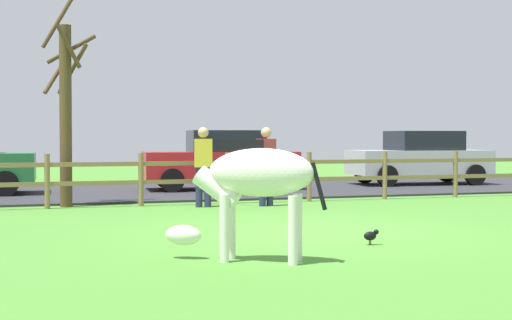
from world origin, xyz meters
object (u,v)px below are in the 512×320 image
Objects in this scene: crow_on_grass at (371,235)px; parked_car_silver at (420,157)px; bare_tree at (66,105)px; zebra at (254,182)px; visitor_right_of_tree at (266,163)px; visitor_left_of_tree at (203,163)px; parked_car_red at (221,159)px.

parked_car_silver is at bearing 56.69° from crow_on_grass.
bare_tree is at bearing 115.46° from crow_on_grass.
visitor_right_of_tree is (2.49, 6.71, -0.02)m from zebra.
visitor_right_of_tree is (1.30, -0.18, 0.00)m from visitor_left_of_tree.
crow_on_grass is 6.17m from visitor_left_of_tree.
zebra is at bearing -110.37° from visitor_right_of_tree.
bare_tree is 8.09m from crow_on_grass.
crow_on_grass is 0.05× the size of parked_car_silver.
zebra is at bearing -127.85° from parked_car_silver.
bare_tree reaches higher than parked_car_red.
visitor_left_of_tree reaches higher than parked_car_red.
bare_tree is 4.29m from visitor_right_of_tree.
parked_car_red is at bearing 75.96° from zebra.
parked_car_red is (4.28, 3.36, -1.25)m from bare_tree.
visitor_left_of_tree is (1.19, 6.89, -0.02)m from zebra.
parked_car_silver is (10.40, 3.60, -1.25)m from bare_tree.
visitor_left_of_tree is (-0.72, 6.08, 0.78)m from crow_on_grass.
visitor_right_of_tree reaches higher than crow_on_grass.
bare_tree is 5.58m from parked_car_red.
visitor_left_of_tree is at bearing 172.23° from visitor_right_of_tree.
visitor_left_of_tree is at bearing -149.23° from parked_car_silver.
parked_car_silver is at bearing 30.77° from visitor_left_of_tree.
zebra reaches higher than crow_on_grass.
bare_tree is 2.85× the size of visitor_right_of_tree.
bare_tree is 1.12× the size of parked_car_red.
visitor_right_of_tree is at bearing -7.77° from visitor_left_of_tree.
bare_tree is 11.08m from parked_car_silver.
visitor_left_of_tree is at bearing -20.75° from bare_tree.
parked_car_silver is 2.52× the size of visitor_right_of_tree.
zebra is 6.99m from visitor_left_of_tree.
visitor_right_of_tree is at bearing 84.38° from crow_on_grass.
crow_on_grass is 12.81m from parked_car_silver.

